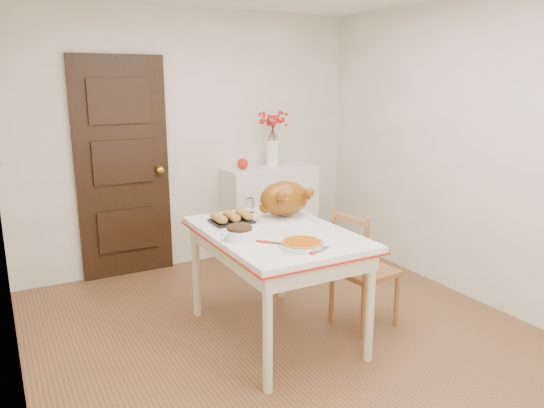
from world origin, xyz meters
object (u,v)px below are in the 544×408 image
sideboard (270,212)px  turkey_platter (284,200)px  kitchen_table (275,284)px  chair_oak (365,268)px  pumpkin_pie (302,243)px

sideboard → turkey_platter: 1.56m
kitchen_table → chair_oak: size_ratio=1.48×
chair_oak → turkey_platter: (-0.47, 0.41, 0.49)m
turkey_platter → chair_oak: bearing=-31.0°
sideboard → pumpkin_pie: (-0.86, -2.01, 0.36)m
sideboard → turkey_platter: (-0.61, -1.35, 0.47)m
kitchen_table → sideboard: bearing=62.9°
sideboard → kitchen_table: bearing=-117.1°
chair_oak → sideboard: bearing=-10.5°
turkey_platter → pumpkin_pie: 0.71m
kitchen_table → chair_oak: (0.68, -0.16, 0.05)m
kitchen_table → pumpkin_pie: size_ratio=4.96×
kitchen_table → pumpkin_pie: (-0.04, -0.41, 0.43)m
sideboard → pumpkin_pie: bearing=-113.0°
sideboard → chair_oak: sideboard is taller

